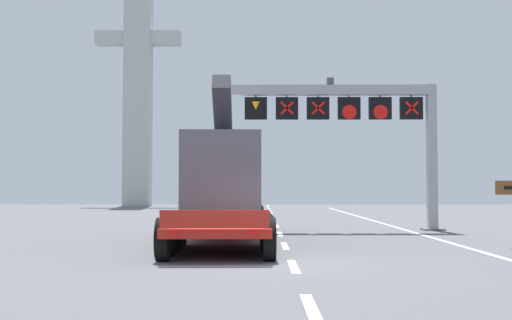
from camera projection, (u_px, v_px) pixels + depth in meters
The scene contains 6 objects.
ground at pixel (268, 263), 15.53m from camera, with size 112.00×112.00×0.00m, color #5B5B60.
lane_markings at pixel (273, 218), 38.15m from camera, with size 0.20×59.88×0.01m.
edge_line_right at pixel (406, 230), 27.48m from camera, with size 0.20×63.00×0.01m, color silver.
overhead_lane_gantry at pixel (357, 114), 27.81m from camera, with size 9.32×0.90×6.75m.
heavy_haul_truck_red at pixel (226, 184), 23.34m from camera, with size 3.24×14.10×5.30m.
bridge_pylon_distant at pixel (138, 67), 66.42m from camera, with size 9.00×2.00×28.64m.
Camera 1 is at (-0.19, -15.64, 1.85)m, focal length 44.00 mm.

